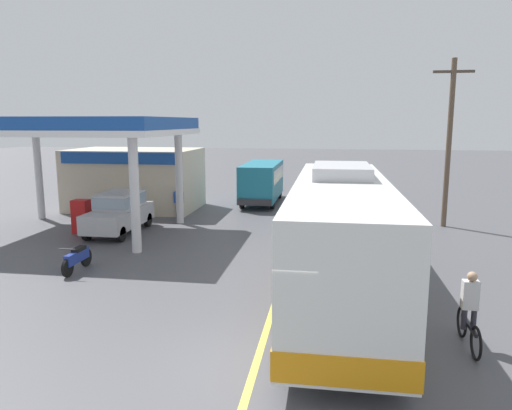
# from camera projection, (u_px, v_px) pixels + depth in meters

# --- Properties ---
(ground) EXTENTS (120.00, 120.00, 0.00)m
(ground) POSITION_uv_depth(u_px,v_px,m) (305.00, 204.00, 29.06)
(ground) COLOR #4C4C51
(lane_divider_stripe) EXTENTS (0.16, 50.00, 0.01)m
(lane_divider_stripe) POSITION_uv_depth(u_px,v_px,m) (300.00, 220.00, 24.19)
(lane_divider_stripe) COLOR #D8CC4C
(lane_divider_stripe) RESTS_ON ground
(coach_bus_main) EXTENTS (2.60, 11.04, 3.69)m
(coach_bus_main) POSITION_uv_depth(u_px,v_px,m) (340.00, 239.00, 13.18)
(coach_bus_main) COLOR white
(coach_bus_main) RESTS_ON ground
(gas_station_roadside) EXTENTS (9.10, 11.95, 5.10)m
(gas_station_roadside) POSITION_uv_depth(u_px,v_px,m) (120.00, 166.00, 25.07)
(gas_station_roadside) COLOR #194799
(gas_station_roadside) RESTS_ON ground
(car_at_pump) EXTENTS (1.70, 4.20, 1.82)m
(car_at_pump) POSITION_uv_depth(u_px,v_px,m) (119.00, 210.00, 21.34)
(car_at_pump) COLOR #B2B2B7
(car_at_pump) RESTS_ON ground
(minibus_opposing_lane) EXTENTS (2.04, 6.13, 2.44)m
(minibus_opposing_lane) POSITION_uv_depth(u_px,v_px,m) (262.00, 179.00, 29.13)
(minibus_opposing_lane) COLOR teal
(minibus_opposing_lane) RESTS_ON ground
(cyclist_on_shoulder) EXTENTS (0.34, 1.82, 1.72)m
(cyclist_on_shoulder) POSITION_uv_depth(u_px,v_px,m) (469.00, 313.00, 10.45)
(cyclist_on_shoulder) COLOR black
(cyclist_on_shoulder) RESTS_ON ground
(motorcycle_parked_forecourt) EXTENTS (0.55, 1.80, 0.92)m
(motorcycle_parked_forecourt) POSITION_uv_depth(u_px,v_px,m) (77.00, 258.00, 15.87)
(motorcycle_parked_forecourt) COLOR black
(motorcycle_parked_forecourt) RESTS_ON ground
(pedestrian_near_pump) EXTENTS (0.55, 0.22, 1.66)m
(pedestrian_near_pump) POSITION_uv_depth(u_px,v_px,m) (179.00, 200.00, 24.59)
(pedestrian_near_pump) COLOR #33333F
(pedestrian_near_pump) RESTS_ON ground
(pedestrian_by_shop) EXTENTS (0.55, 0.22, 1.66)m
(pedestrian_by_shop) POSITION_uv_depth(u_px,v_px,m) (119.00, 203.00, 23.63)
(pedestrian_by_shop) COLOR #33333F
(pedestrian_by_shop) RESTS_ON ground
(car_trailing_behind_bus) EXTENTS (1.70, 4.20, 1.82)m
(car_trailing_behind_bus) POSITION_uv_depth(u_px,v_px,m) (344.00, 180.00, 32.47)
(car_trailing_behind_bus) COLOR black
(car_trailing_behind_bus) RESTS_ON ground
(utility_pole_roadside) EXTENTS (1.80, 0.24, 7.75)m
(utility_pole_roadside) POSITION_uv_depth(u_px,v_px,m) (449.00, 141.00, 22.10)
(utility_pole_roadside) COLOR brown
(utility_pole_roadside) RESTS_ON ground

